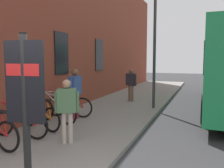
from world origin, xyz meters
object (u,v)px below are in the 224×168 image
object	(u,v)px
transit_info_sign	(25,93)
street_lamp	(155,30)
bicycle_by_door	(19,123)
pedestrian_crossing_street	(75,89)
pedestrian_by_facade	(131,82)
bicycle_under_window	(57,111)
bicycle_mid_rack	(69,106)
bicycle_leaning_wall	(39,116)
pedestrian_near_bus	(67,105)

from	to	relation	value
transit_info_sign	street_lamp	size ratio (longest dim) A/B	0.43
bicycle_by_door	pedestrian_crossing_street	distance (m)	2.42
pedestrian_by_facade	bicycle_under_window	bearing A→B (deg)	166.67
bicycle_under_window	pedestrian_crossing_street	distance (m)	0.98
pedestrian_by_facade	street_lamp	size ratio (longest dim) A/B	0.29
bicycle_mid_rack	bicycle_leaning_wall	bearing A→B (deg)	179.92
bicycle_under_window	pedestrian_crossing_street	xyz separation A→B (m)	(0.65, -0.31, 0.67)
street_lamp	pedestrian_near_bus	bearing A→B (deg)	167.34
bicycle_mid_rack	transit_info_sign	bearing A→B (deg)	-154.71
bicycle_leaning_wall	pedestrian_crossing_street	distance (m)	1.66
bicycle_under_window	bicycle_mid_rack	world-z (taller)	same
bicycle_under_window	bicycle_leaning_wall	bearing A→B (deg)	177.34
bicycle_by_door	bicycle_leaning_wall	bearing A→B (deg)	-1.25
transit_info_sign	pedestrian_crossing_street	bearing A→B (deg)	22.44
bicycle_leaning_wall	bicycle_under_window	size ratio (longest dim) A/B	1.00
bicycle_by_door	pedestrian_by_facade	xyz separation A→B (m)	(6.31, -1.16, 0.58)
pedestrian_crossing_street	street_lamp	size ratio (longest dim) A/B	0.31
pedestrian_by_facade	pedestrian_crossing_street	xyz separation A→B (m)	(-4.01, 0.79, 0.08)
transit_info_sign	pedestrian_near_bus	bearing A→B (deg)	19.67
bicycle_under_window	bicycle_mid_rack	bearing A→B (deg)	2.59
bicycle_mid_rack	street_lamp	size ratio (longest dim) A/B	0.32
pedestrian_crossing_street	bicycle_mid_rack	bearing A→B (deg)	65.71
transit_info_sign	pedestrian_near_bus	world-z (taller)	transit_info_sign
pedestrian_crossing_street	street_lamp	distance (m)	4.17
bicycle_leaning_wall	pedestrian_crossing_street	size ratio (longest dim) A/B	1.00
pedestrian_near_bus	street_lamp	world-z (taller)	street_lamp
bicycle_by_door	bicycle_leaning_wall	xyz separation A→B (m)	(0.82, -0.02, 0.00)
pedestrian_near_bus	pedestrian_crossing_street	world-z (taller)	pedestrian_crossing_street
bicycle_leaning_wall	transit_info_sign	bearing A→B (deg)	-144.06
transit_info_sign	pedestrian_by_facade	world-z (taller)	transit_info_sign
pedestrian_near_bus	bicycle_mid_rack	bearing A→B (deg)	30.51
pedestrian_near_bus	street_lamp	size ratio (longest dim) A/B	0.28
transit_info_sign	street_lamp	world-z (taller)	street_lamp
bicycle_by_door	transit_info_sign	distance (m)	3.41
bicycle_by_door	pedestrian_by_facade	size ratio (longest dim) A/B	1.11
pedestrian_near_bus	pedestrian_crossing_street	size ratio (longest dim) A/B	0.91
bicycle_under_window	pedestrian_by_facade	distance (m)	4.82
street_lamp	pedestrian_crossing_street	bearing A→B (deg)	142.47
bicycle_mid_rack	pedestrian_near_bus	size ratio (longest dim) A/B	1.12
bicycle_mid_rack	pedestrian_by_facade	world-z (taller)	pedestrian_by_facade
pedestrian_by_facade	street_lamp	distance (m)	2.92
bicycle_under_window	pedestrian_near_bus	bearing A→B (deg)	-138.86
bicycle_under_window	transit_info_sign	world-z (taller)	transit_info_sign
bicycle_by_door	bicycle_under_window	bearing A→B (deg)	-1.96
bicycle_by_door	pedestrian_near_bus	bearing A→B (deg)	-85.39
bicycle_leaning_wall	bicycle_mid_rack	size ratio (longest dim) A/B	0.98
pedestrian_near_bus	bicycle_leaning_wall	bearing A→B (deg)	63.06
transit_info_sign	street_lamp	bearing A→B (deg)	-2.11
bicycle_under_window	pedestrian_crossing_street	size ratio (longest dim) A/B	1.00
street_lamp	bicycle_under_window	bearing A→B (deg)	144.48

